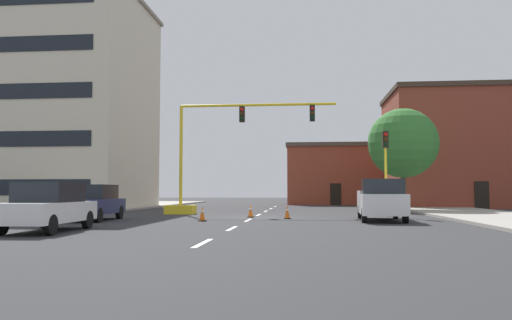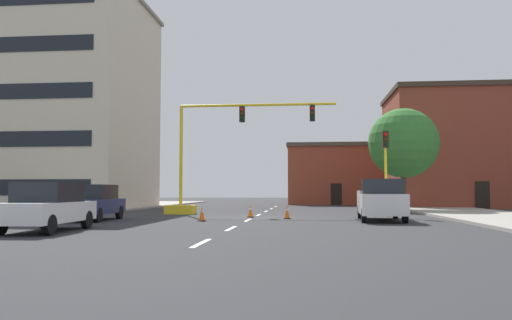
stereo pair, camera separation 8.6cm
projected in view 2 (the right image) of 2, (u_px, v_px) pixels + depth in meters
name	position (u px, v px, depth m)	size (l,w,h in m)	color
ground_plane	(254.00, 217.00, 27.84)	(160.00, 160.00, 0.00)	#2D2D30
sidewalk_left	(91.00, 210.00, 37.07)	(6.00, 56.00, 0.14)	#9E998E
sidewalk_right	(454.00, 211.00, 34.50)	(6.00, 56.00, 0.14)	#9E998E
lane_stripe_seg_0	(201.00, 243.00, 13.93)	(0.16, 2.40, 0.01)	silver
lane_stripe_seg_1	(231.00, 228.00, 19.40)	(0.16, 2.40, 0.01)	silver
lane_stripe_seg_2	(248.00, 220.00, 24.86)	(0.16, 2.40, 0.01)	silver
lane_stripe_seg_3	(259.00, 215.00, 30.32)	(0.16, 2.40, 0.01)	silver
lane_stripe_seg_4	(266.00, 211.00, 35.78)	(0.16, 2.40, 0.01)	silver
lane_stripe_seg_5	(271.00, 209.00, 41.24)	(0.16, 2.40, 0.01)	silver
lane_stripe_seg_6	(276.00, 206.00, 46.70)	(0.16, 2.40, 0.01)	silver
building_tall_left	(58.00, 104.00, 41.92)	(14.20, 12.59, 17.23)	beige
building_brick_center	(334.00, 175.00, 55.53)	(10.08, 8.42, 6.43)	brown
building_row_right	(463.00, 149.00, 44.78)	(12.80, 9.75, 10.24)	brown
traffic_signal_gantry	(203.00, 176.00, 31.45)	(10.52, 1.20, 6.83)	yellow
traffic_light_pole_right	(386.00, 154.00, 28.50)	(0.32, 0.47, 4.80)	yellow
tree_right_mid	(403.00, 143.00, 36.18)	(4.97, 4.97, 7.33)	#4C3823
pickup_truck_white	(381.00, 200.00, 24.48)	(2.28, 5.50, 1.99)	white
sedan_white_near_left	(48.00, 206.00, 17.97)	(2.03, 4.57, 1.74)	white
sedan_navy_mid_left	(93.00, 202.00, 24.67)	(2.07, 4.59, 1.74)	navy
traffic_cone_roadside_a	(202.00, 214.00, 24.12)	(0.36, 0.36, 0.71)	black
traffic_cone_roadside_b	(287.00, 212.00, 26.13)	(0.36, 0.36, 0.70)	black
traffic_cone_roadside_c	(250.00, 211.00, 27.67)	(0.36, 0.36, 0.69)	black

